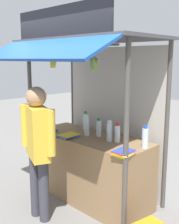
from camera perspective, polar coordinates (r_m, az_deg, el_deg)
ground_plane at (r=4.29m, az=0.00°, el=-17.06°), size 20.00×20.00×0.00m
stall_counter at (r=4.09m, az=0.00°, el=-11.29°), size 1.81×0.71×0.93m
stall_structure at (r=3.90m, az=1.30°, el=4.72°), size 2.01×1.60×2.62m
water_bottle_back_left at (r=3.93m, az=1.92°, el=-3.26°), size 0.07×0.07×0.25m
water_bottle_left at (r=3.70m, az=4.11°, el=-3.98°), size 0.08×0.08×0.28m
water_bottle_front_left at (r=3.48m, az=11.28°, el=-5.14°), size 0.08×0.08×0.28m
water_bottle_mid_right at (r=3.66m, az=5.71°, el=-4.36°), size 0.07×0.07×0.26m
water_bottle_front_right at (r=3.96m, az=-0.58°, el=-2.86°), size 0.08×0.08×0.30m
water_bottle_rear_center at (r=4.31m, az=-0.85°, el=-1.82°), size 0.08×0.08×0.28m
magazine_stack_center at (r=3.92m, az=-4.39°, el=-4.86°), size 0.24×0.30×0.04m
magazine_stack_mid_left at (r=4.19m, az=-8.86°, el=-3.88°), size 0.22×0.30×0.04m
magazine_stack_far_left at (r=3.21m, az=6.97°, el=-8.28°), size 0.22×0.26×0.06m
banana_bunch_rightmost at (r=3.10m, az=0.94°, el=9.73°), size 0.11×0.11×0.27m
banana_bunch_inner_left at (r=3.64m, az=-7.48°, el=10.09°), size 0.10×0.10×0.25m
vendor_person at (r=3.48m, az=-10.52°, el=-5.94°), size 0.64×0.37×1.69m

